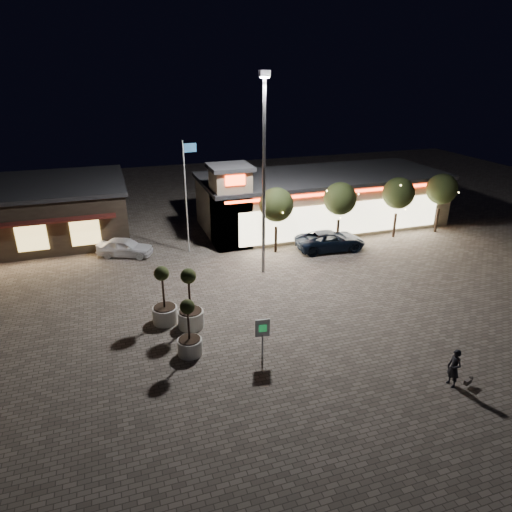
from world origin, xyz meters
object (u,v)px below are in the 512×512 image
object	(u,v)px
white_sedan	(125,247)
pedestrian	(454,368)
valet_sign	(262,331)
pickup_truck	(330,240)
planter_mid	(189,338)
planter_left	(164,305)

from	to	relation	value
white_sedan	pedestrian	bearing A→B (deg)	-123.95
white_sedan	valet_sign	world-z (taller)	valet_sign
white_sedan	valet_sign	bearing A→B (deg)	-136.95
white_sedan	pickup_truck	bearing A→B (deg)	-80.24
white_sedan	planter_mid	xyz separation A→B (m)	(2.13, -13.38, 0.22)
valet_sign	pickup_truck	bearing A→B (deg)	50.70
pedestrian	planter_left	size ratio (longest dim) A/B	0.54
pickup_truck	white_sedan	distance (m)	14.88
planter_left	white_sedan	bearing A→B (deg)	98.06
pickup_truck	pedestrian	world-z (taller)	pedestrian
planter_mid	valet_sign	size ratio (longest dim) A/B	1.40
white_sedan	planter_mid	size ratio (longest dim) A/B	1.36
pedestrian	planter_mid	world-z (taller)	planter_mid
white_sedan	planter_left	distance (m)	10.22
pickup_truck	valet_sign	world-z (taller)	valet_sign
pickup_truck	planter_left	world-z (taller)	planter_left
pickup_truck	planter_left	xyz separation A→B (m)	(-13.03, -6.59, 0.29)
pickup_truck	planter_left	bearing A→B (deg)	121.30
pedestrian	planter_left	bearing A→B (deg)	-133.13
planter_left	pickup_truck	bearing A→B (deg)	26.85
white_sedan	pedestrian	distance (m)	22.75
planter_mid	valet_sign	bearing A→B (deg)	-23.78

